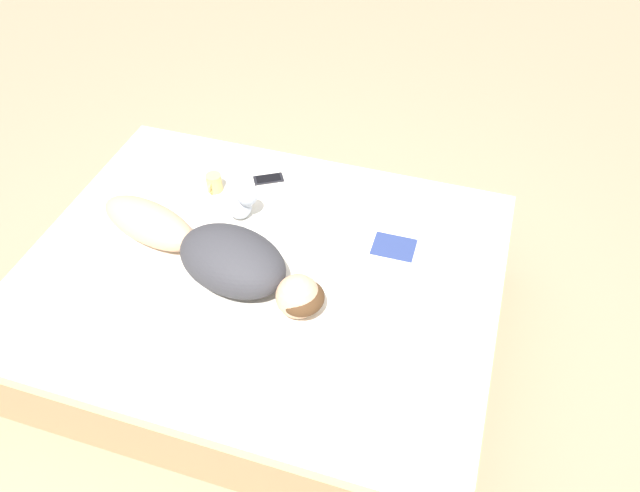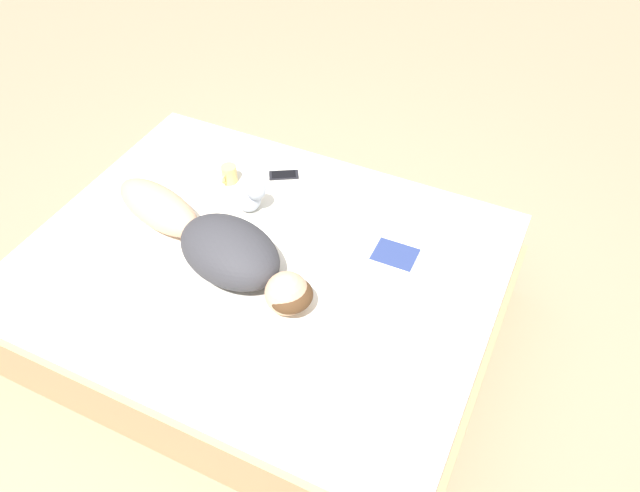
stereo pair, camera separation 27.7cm
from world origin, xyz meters
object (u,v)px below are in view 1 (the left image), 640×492
at_px(cell_phone, 268,179).
at_px(open_magazine, 399,231).
at_px(person, 217,254).
at_px(coffee_mug, 214,183).

bearing_deg(cell_phone, open_magazine, 45.67).
bearing_deg(open_magazine, cell_phone, -104.75).
relative_size(person, coffee_mug, 11.07).
height_order(person, cell_phone, person).
xyz_separation_m(coffee_mug, cell_phone, (-0.16, 0.23, -0.04)).
xyz_separation_m(open_magazine, coffee_mug, (-0.02, -0.95, 0.04)).
bearing_deg(person, coffee_mug, -138.53).
relative_size(person, open_magazine, 2.53).
xyz_separation_m(person, cell_phone, (-0.66, -0.02, -0.10)).
height_order(open_magazine, coffee_mug, coffee_mug).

